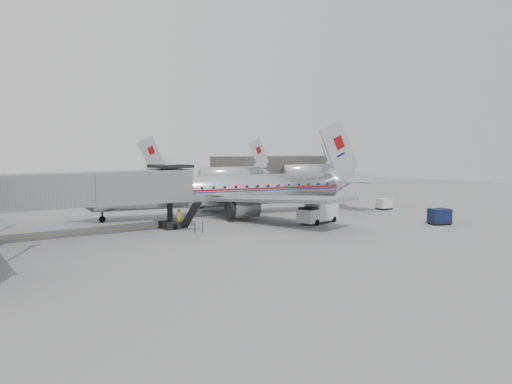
% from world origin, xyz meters
% --- Properties ---
extents(ground, '(160.00, 160.00, 0.00)m').
position_xyz_m(ground, '(0.00, 0.00, 0.00)').
color(ground, slate).
rests_on(ground, ground).
extents(hangar, '(30.00, 12.00, 6.00)m').
position_xyz_m(hangar, '(45.00, 60.00, 3.00)').
color(hangar, '#34312F').
rests_on(hangar, ground).
extents(apron_line, '(60.00, 0.15, 0.01)m').
position_xyz_m(apron_line, '(3.00, 6.00, 0.01)').
color(apron_line, gold).
rests_on(apron_line, ground).
extents(jet_bridge, '(21.00, 6.20, 7.10)m').
position_xyz_m(jet_bridge, '(-16.66, 3.67, 4.18)').
color(jet_bridge, '#5B5D60').
rests_on(jet_bridge, ground).
extents(distant_aircraft_near, '(16.39, 3.20, 10.26)m').
position_xyz_m(distant_aircraft_near, '(-1.79, 42.00, 2.73)').
color(distant_aircraft_near, silver).
rests_on(distant_aircraft_near, ground).
extents(distant_aircraft_mid, '(16.39, 3.20, 10.26)m').
position_xyz_m(distant_aircraft_mid, '(24.21, 46.00, 2.73)').
color(distant_aircraft_mid, silver).
rests_on(distant_aircraft_mid, ground).
extents(distant_aircraft_far, '(16.39, 3.20, 10.26)m').
position_xyz_m(distant_aircraft_far, '(48.21, 50.00, 2.73)').
color(distant_aircraft_far, silver).
rests_on(distant_aircraft_far, ground).
extents(airliner, '(36.97, 33.98, 11.77)m').
position_xyz_m(airliner, '(0.73, 8.87, 2.96)').
color(airliner, silver).
rests_on(airliner, ground).
extents(service_van, '(5.38, 3.05, 2.39)m').
position_xyz_m(service_van, '(5.31, -2.01, 1.25)').
color(service_van, silver).
rests_on(service_van, ground).
extents(baggage_cart_navy, '(2.55, 2.24, 1.67)m').
position_xyz_m(baggage_cart_navy, '(15.13, -10.00, 0.89)').
color(baggage_cart_navy, '#0D1434').
rests_on(baggage_cart_navy, ground).
extents(baggage_cart_white, '(1.90, 1.47, 1.46)m').
position_xyz_m(baggage_cart_white, '(20.30, 2.00, 0.78)').
color(baggage_cart_white, silver).
rests_on(baggage_cart_white, ground).
extents(ramp_worker, '(0.85, 0.73, 1.96)m').
position_xyz_m(ramp_worker, '(-8.55, 3.00, 0.98)').
color(ramp_worker, '#BBBF16').
rests_on(ramp_worker, ground).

